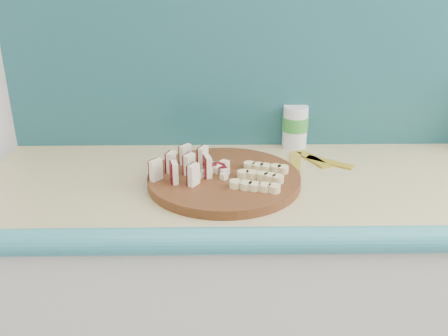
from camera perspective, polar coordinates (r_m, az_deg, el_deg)
name	(u,v)px	position (r m, az deg, el deg)	size (l,w,h in m)	color
kitchen_counter	(372,316)	(1.64, 16.55, -15.88)	(2.20, 0.63, 0.91)	silver
backsplash	(372,65)	(1.60, 16.55, 11.21)	(2.20, 0.02, 0.50)	teal
cutting_board	(224,179)	(1.31, 0.00, -1.30)	(0.40, 0.40, 0.03)	#46290F
apple_wedges	(185,165)	(1.30, -4.52, 0.35)	(0.16, 0.17, 0.06)	beige
apple_chunks	(215,170)	(1.31, -1.06, -0.26)	(0.07, 0.07, 0.02)	beige
banana_slices	(261,176)	(1.28, 4.21, -0.96)	(0.16, 0.17, 0.02)	#E2D38A
canister	(295,126)	(1.57, 8.13, 4.80)	(0.08, 0.08, 0.13)	silver
banana_peel	(313,161)	(1.48, 10.08, 0.81)	(0.19, 0.16, 0.01)	gold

